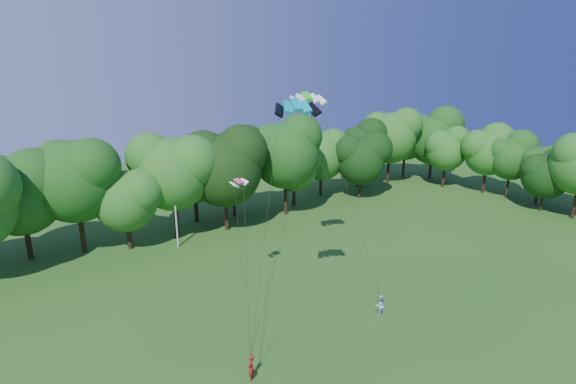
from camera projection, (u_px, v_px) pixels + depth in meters
utility_pole at (176, 213)px, 49.50m from camera, size 1.47×0.64×7.71m
kite_flyer_left at (251, 368)px, 29.29m from camera, size 0.80×0.78×1.84m
kite_flyer_right at (380, 305)px, 36.83m from camera, size 1.04×0.91×1.80m
kite_teal at (296, 105)px, 29.64m from camera, size 3.17×2.23×0.77m
kite_green at (307, 96)px, 39.28m from camera, size 3.34×2.19×0.74m
kite_pink at (239, 181)px, 36.96m from camera, size 1.74×1.18×0.35m
tree_back_center at (224, 160)px, 53.30m from camera, size 9.74×9.74×14.17m
tree_back_east at (359, 148)px, 73.02m from camera, size 7.13×7.13×10.36m
tree_flank_east at (542, 164)px, 63.99m from camera, size 6.60×6.60×9.60m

